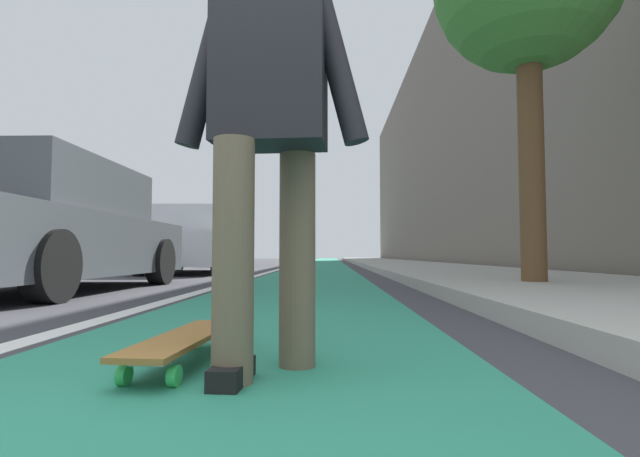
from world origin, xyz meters
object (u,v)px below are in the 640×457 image
object	(u,v)px
parked_car_near	(42,230)
parked_car_mid	(195,242)
traffic_light	(285,196)
skater_person	(269,115)
skateboard	(184,341)

from	to	relation	value
parked_car_near	parked_car_mid	distance (m)	5.72
traffic_light	parked_car_mid	bearing A→B (deg)	171.37
skater_person	traffic_light	world-z (taller)	traffic_light
skater_person	traffic_light	size ratio (longest dim) A/B	0.40
skateboard	skater_person	distance (m)	0.92
parked_car_mid	traffic_light	world-z (taller)	traffic_light
skateboard	traffic_light	distance (m)	18.06
skater_person	parked_car_near	xyz separation A→B (m)	(3.71, 3.12, -0.22)
skateboard	parked_car_near	size ratio (longest dim) A/B	0.20
parked_car_near	traffic_light	xyz separation A→B (m)	(14.23, -1.44, 2.14)
skateboard	parked_car_near	distance (m)	4.56
skateboard	traffic_light	world-z (taller)	traffic_light
parked_car_mid	traffic_light	xyz separation A→B (m)	(8.52, -1.29, 2.14)
skateboard	skater_person	bearing A→B (deg)	-113.29
parked_car_near	traffic_light	size ratio (longest dim) A/B	1.05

